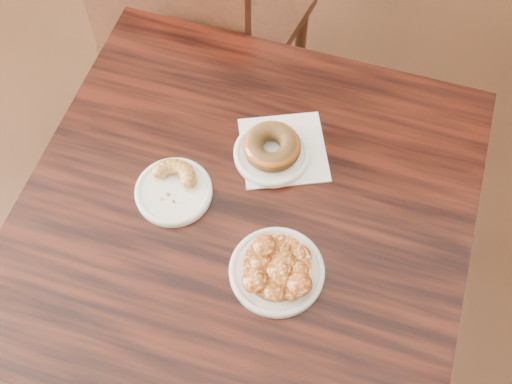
% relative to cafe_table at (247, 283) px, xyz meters
% --- Properties ---
extents(cafe_table, '(0.93, 0.93, 0.75)m').
position_rel_cafe_table_xyz_m(cafe_table, '(0.00, 0.00, 0.00)').
color(cafe_table, black).
rests_on(cafe_table, floor).
extents(chair_far, '(0.63, 0.63, 0.90)m').
position_rel_cafe_table_xyz_m(chair_far, '(-0.24, 0.73, 0.08)').
color(chair_far, black).
rests_on(chair_far, floor).
extents(napkin, '(0.21, 0.21, 0.00)m').
position_rel_cafe_table_xyz_m(napkin, '(0.05, 0.15, 0.38)').
color(napkin, white).
rests_on(napkin, cafe_table).
extents(plate_donut, '(0.15, 0.15, 0.01)m').
position_rel_cafe_table_xyz_m(plate_donut, '(0.03, 0.13, 0.39)').
color(plate_donut, white).
rests_on(plate_donut, napkin).
extents(plate_cruller, '(0.15, 0.15, 0.01)m').
position_rel_cafe_table_xyz_m(plate_cruller, '(-0.14, 0.01, 0.38)').
color(plate_cruller, white).
rests_on(plate_cruller, cafe_table).
extents(plate_fritter, '(0.17, 0.17, 0.01)m').
position_rel_cafe_table_xyz_m(plate_fritter, '(0.08, -0.11, 0.38)').
color(plate_fritter, silver).
rests_on(plate_fritter, cafe_table).
extents(glazed_donut, '(0.11, 0.11, 0.04)m').
position_rel_cafe_table_xyz_m(glazed_donut, '(0.03, 0.13, 0.41)').
color(glazed_donut, brown).
rests_on(glazed_donut, plate_donut).
extents(apple_fritter, '(0.16, 0.16, 0.04)m').
position_rel_cafe_table_xyz_m(apple_fritter, '(0.08, -0.11, 0.41)').
color(apple_fritter, '#401B06').
rests_on(apple_fritter, plate_fritter).
extents(cruller_fragment, '(0.10, 0.10, 0.03)m').
position_rel_cafe_table_xyz_m(cruller_fragment, '(-0.14, 0.01, 0.40)').
color(cruller_fragment, brown).
rests_on(cruller_fragment, plate_cruller).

